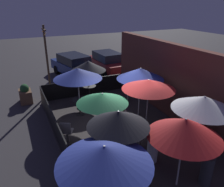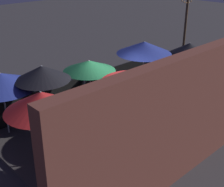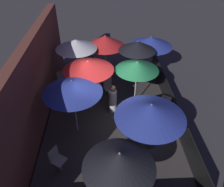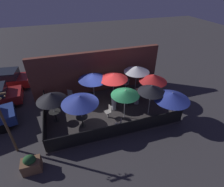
{
  "view_description": "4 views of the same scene",
  "coord_description": "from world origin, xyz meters",
  "px_view_note": "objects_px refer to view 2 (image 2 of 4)",
  "views": [
    {
      "loc": [
        7.08,
        -3.68,
        5.1
      ],
      "look_at": [
        -0.99,
        0.1,
        1.38
      ],
      "focal_mm": 35.0,
      "sensor_mm": 36.0,
      "label": 1
    },
    {
      "loc": [
        7.08,
        6.68,
        5.56
      ],
      "look_at": [
        0.57,
        -0.23,
        1.29
      ],
      "focal_mm": 50.0,
      "sensor_mm": 36.0,
      "label": 2
    },
    {
      "loc": [
        -6.82,
        0.25,
        6.47
      ],
      "look_at": [
        0.49,
        -0.08,
        0.99
      ],
      "focal_mm": 35.0,
      "sensor_mm": 36.0,
      "label": 3
    },
    {
      "loc": [
        -2.7,
        -9.42,
        8.01
      ],
      "look_at": [
        0.35,
        0.19,
        1.3
      ],
      "focal_mm": 28.0,
      "sensor_mm": 36.0,
      "label": 4
    }
  ],
  "objects_px": {
    "dining_table_1": "(186,79)",
    "patio_chair_4": "(117,100)",
    "patio_umbrella_1": "(189,49)",
    "patio_umbrella_5": "(135,76)",
    "patio_umbrella_3": "(89,66)",
    "patio_chair_0": "(87,89)",
    "light_post": "(185,29)",
    "patron_0": "(79,129)",
    "patio_umbrella_2": "(96,105)",
    "patio_umbrella_8": "(1,80)",
    "patio_umbrella_0": "(144,48)",
    "patio_chair_1": "(97,124)",
    "dining_table_0": "(143,82)",
    "patron_1": "(118,108)",
    "patio_chair_3": "(131,165)",
    "patio_umbrella_6": "(42,73)",
    "planter_box": "(148,61)",
    "patio_umbrella_4": "(41,101)",
    "patio_chair_2": "(212,103)",
    "patio_umbrella_7": "(176,70)",
    "patron_2": "(53,165)"
  },
  "relations": [
    {
      "from": "patio_umbrella_1",
      "to": "patio_umbrella_5",
      "type": "relative_size",
      "value": 0.93
    },
    {
      "from": "patron_2",
      "to": "light_post",
      "type": "height_order",
      "value": "light_post"
    },
    {
      "from": "patio_umbrella_3",
      "to": "patio_chair_0",
      "type": "relative_size",
      "value": 2.3
    },
    {
      "from": "patron_0",
      "to": "patio_umbrella_2",
      "type": "bearing_deg",
      "value": 74.63
    },
    {
      "from": "patio_umbrella_5",
      "to": "patio_chair_1",
      "type": "xyz_separation_m",
      "value": [
        0.84,
        -0.81,
        -1.63
      ]
    },
    {
      "from": "patio_chair_1",
      "to": "patio_chair_4",
      "type": "xyz_separation_m",
      "value": [
        -1.69,
        -0.83,
        0.01
      ]
    },
    {
      "from": "patio_umbrella_1",
      "to": "planter_box",
      "type": "bearing_deg",
      "value": -111.9
    },
    {
      "from": "patio_umbrella_0",
      "to": "patio_umbrella_7",
      "type": "bearing_deg",
      "value": 61.94
    },
    {
      "from": "patron_0",
      "to": "patio_chair_1",
      "type": "bearing_deg",
      "value": -172.53
    },
    {
      "from": "patio_chair_3",
      "to": "patio_chair_4",
      "type": "bearing_deg",
      "value": 12.78
    },
    {
      "from": "patio_chair_0",
      "to": "light_post",
      "type": "relative_size",
      "value": 0.24
    },
    {
      "from": "patio_umbrella_4",
      "to": "patron_1",
      "type": "bearing_deg",
      "value": -175.35
    },
    {
      "from": "patio_umbrella_8",
      "to": "patron_1",
      "type": "xyz_separation_m",
      "value": [
        -3.06,
        2.06,
        -1.25
      ]
    },
    {
      "from": "patio_umbrella_5",
      "to": "patio_umbrella_8",
      "type": "relative_size",
      "value": 1.04
    },
    {
      "from": "patio_umbrella_3",
      "to": "dining_table_0",
      "type": "xyz_separation_m",
      "value": [
        -2.81,
        -0.02,
        -1.38
      ]
    },
    {
      "from": "patio_umbrella_7",
      "to": "dining_table_0",
      "type": "relative_size",
      "value": 3.04
    },
    {
      "from": "dining_table_0",
      "to": "patron_0",
      "type": "distance_m",
      "value": 4.4
    },
    {
      "from": "dining_table_0",
      "to": "patio_chair_3",
      "type": "distance_m",
      "value": 5.47
    },
    {
      "from": "patio_umbrella_2",
      "to": "patio_chair_3",
      "type": "relative_size",
      "value": 2.53
    },
    {
      "from": "patio_umbrella_2",
      "to": "patio_umbrella_0",
      "type": "bearing_deg",
      "value": -151.12
    },
    {
      "from": "patio_chair_1",
      "to": "light_post",
      "type": "relative_size",
      "value": 0.23
    },
    {
      "from": "light_post",
      "to": "patio_umbrella_2",
      "type": "bearing_deg",
      "value": 21.28
    },
    {
      "from": "light_post",
      "to": "patio_umbrella_4",
      "type": "bearing_deg",
      "value": 12.03
    },
    {
      "from": "dining_table_0",
      "to": "planter_box",
      "type": "bearing_deg",
      "value": -142.65
    },
    {
      "from": "dining_table_0",
      "to": "planter_box",
      "type": "distance_m",
      "value": 3.64
    },
    {
      "from": "patio_umbrella_0",
      "to": "patron_0",
      "type": "height_order",
      "value": "patio_umbrella_0"
    },
    {
      "from": "patio_umbrella_1",
      "to": "patio_chair_4",
      "type": "xyz_separation_m",
      "value": [
        3.4,
        -0.71,
        -1.4
      ]
    },
    {
      "from": "patio_umbrella_3",
      "to": "patron_1",
      "type": "height_order",
      "value": "patio_umbrella_3"
    },
    {
      "from": "patio_umbrella_0",
      "to": "dining_table_0",
      "type": "height_order",
      "value": "patio_umbrella_0"
    },
    {
      "from": "patio_chair_2",
      "to": "patio_umbrella_5",
      "type": "bearing_deg",
      "value": 104.17
    },
    {
      "from": "dining_table_1",
      "to": "patron_1",
      "type": "bearing_deg",
      "value": -0.51
    },
    {
      "from": "patio_chair_2",
      "to": "patio_chair_4",
      "type": "height_order",
      "value": "patio_chair_2"
    },
    {
      "from": "patio_chair_0",
      "to": "patio_umbrella_4",
      "type": "bearing_deg",
      "value": -115.72
    },
    {
      "from": "patio_umbrella_3",
      "to": "light_post",
      "type": "xyz_separation_m",
      "value": [
        -6.59,
        -0.72,
        0.12
      ]
    },
    {
      "from": "patio_chair_1",
      "to": "light_post",
      "type": "distance_m",
      "value": 7.7
    },
    {
      "from": "patio_umbrella_3",
      "to": "patio_chair_4",
      "type": "bearing_deg",
      "value": 161.9
    },
    {
      "from": "patio_umbrella_8",
      "to": "patio_chair_0",
      "type": "distance_m",
      "value": 3.7
    },
    {
      "from": "patio_umbrella_1",
      "to": "patio_umbrella_5",
      "type": "height_order",
      "value": "patio_umbrella_5"
    },
    {
      "from": "patio_umbrella_1",
      "to": "patio_umbrella_8",
      "type": "distance_m",
      "value": 7.34
    },
    {
      "from": "patio_umbrella_2",
      "to": "dining_table_1",
      "type": "distance_m",
      "value": 6.69
    },
    {
      "from": "dining_table_1",
      "to": "light_post",
      "type": "relative_size",
      "value": 0.19
    },
    {
      "from": "patio_chair_1",
      "to": "patron_2",
      "type": "distance_m",
      "value": 2.4
    },
    {
      "from": "patio_chair_3",
      "to": "patio_umbrella_4",
      "type": "bearing_deg",
      "value": 79.81
    },
    {
      "from": "patio_chair_0",
      "to": "patio_umbrella_1",
      "type": "bearing_deg",
      "value": -1.92
    },
    {
      "from": "dining_table_1",
      "to": "patio_chair_4",
      "type": "bearing_deg",
      "value": -11.77
    },
    {
      "from": "patio_umbrella_0",
      "to": "patio_umbrella_6",
      "type": "xyz_separation_m",
      "value": [
        4.48,
        -0.22,
        0.02
      ]
    },
    {
      "from": "patio_umbrella_6",
      "to": "patron_0",
      "type": "distance_m",
      "value": 2.07
    },
    {
      "from": "patio_umbrella_4",
      "to": "patio_chair_2",
      "type": "xyz_separation_m",
      "value": [
        -5.89,
        1.66,
        -1.42
      ]
    },
    {
      "from": "patio_umbrella_4",
      "to": "patio_chair_0",
      "type": "relative_size",
      "value": 2.36
    },
    {
      "from": "patio_umbrella_2",
      "to": "patio_chair_1",
      "type": "xyz_separation_m",
      "value": [
        -1.24,
        -1.45,
        -1.61
      ]
    }
  ]
}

